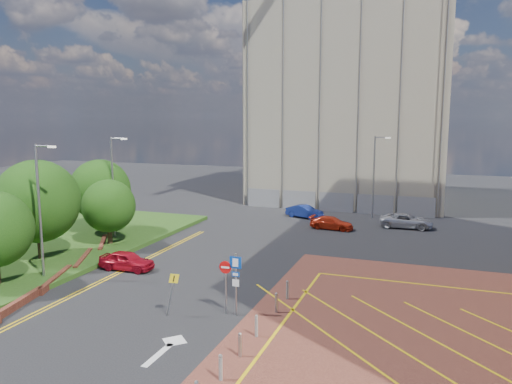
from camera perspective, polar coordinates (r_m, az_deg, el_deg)
The scene contains 18 objects.
ground at distance 25.14m, azimuth -4.27°, elevation -14.55°, with size 140.00×140.00×0.00m, color black.
grass_bed at distance 39.79m, azimuth -25.00°, elevation -6.34°, with size 14.00×32.00×0.30m, color #274616.
retaining_wall at distance 32.86m, azimuth -22.16°, elevation -9.16°, with size 6.06×20.33×0.40m.
tree_b at distance 36.55m, azimuth -23.72°, elevation -0.98°, with size 5.60×5.60×6.74m.
tree_c at distance 39.23m, azimuth -16.49°, elevation -1.53°, with size 4.00×4.00×4.90m.
tree_d at distance 43.27m, azimuth -17.39°, elevation 0.26°, with size 5.00×5.00×6.08m.
lamp_left_near at distance 32.25m, azimuth -23.43°, elevation -1.40°, with size 1.53×0.16×8.00m.
lamp_left_far at distance 41.14m, azimuth -15.97°, elevation 1.02°, with size 1.53×0.16×8.00m.
lamp_back at distance 49.67m, azimuth 13.40°, elevation 2.03°, with size 1.53×0.16×8.00m.
sign_cluster at distance 25.18m, azimuth -2.77°, elevation -9.74°, with size 1.17×0.12×3.20m.
warning_sign at distance 25.45m, azimuth -9.58°, elevation -10.90°, with size 0.70×0.41×2.25m.
bollard_row at distance 22.74m, azimuth -0.55°, elevation -15.83°, with size 0.14×11.14×0.90m.
construction_building at distance 61.81m, azimuth 11.10°, elevation 9.53°, with size 21.20×19.20×22.00m, color #9E9681.
construction_fence at distance 52.52m, azimuth 10.19°, elevation -1.22°, with size 21.60×0.06×2.00m, color gray.
car_red_left at distance 33.72m, azimuth -14.55°, elevation -7.59°, with size 1.45×3.62×1.23m, color #B30F21.
car_blue_back at distance 49.23m, azimuth 5.58°, elevation -2.24°, with size 1.31×3.74×1.23m, color navy.
car_red_back at distance 44.61m, azimuth 8.63°, elevation -3.52°, with size 1.55×3.82×1.11m, color red.
car_silver_back at distance 46.60m, azimuth 16.79°, elevation -3.16°, with size 2.12×4.61×1.28m, color silver.
Camera 1 is at (9.50, -21.06, 9.90)m, focal length 35.00 mm.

